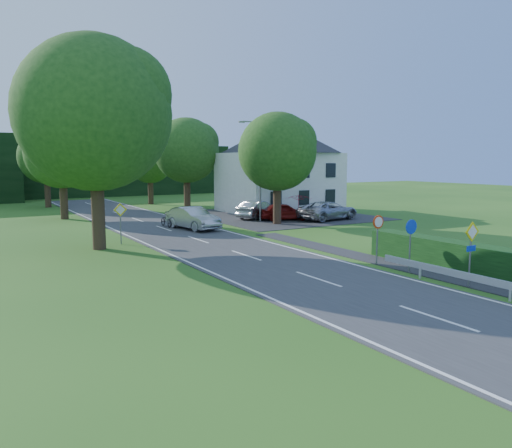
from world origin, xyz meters
TOP-DOWN VIEW (x-y plane):
  - road at (0.00, 20.00)m, footprint 7.00×80.00m
  - parking_pad at (12.00, 33.00)m, footprint 14.00×16.00m
  - line_edge_left at (-3.25, 20.00)m, footprint 0.12×80.00m
  - line_edge_right at (3.25, 20.00)m, footprint 0.12×80.00m
  - line_centre at (0.00, 20.00)m, footprint 0.12×80.00m
  - tree_main at (-6.00, 24.00)m, footprint 9.40×9.40m
  - tree_left_far at (-5.00, 40.00)m, footprint 7.00×7.00m
  - tree_right_far at (7.00, 42.00)m, footprint 7.40×7.40m
  - tree_left_back at (-4.50, 52.00)m, footprint 6.60×6.60m
  - tree_right_back at (6.00, 50.00)m, footprint 6.20×6.20m
  - tree_right_mid at (8.50, 28.00)m, footprint 7.00×7.00m
  - treeline_right at (8.00, 66.00)m, footprint 30.00×5.00m
  - house_white at (14.00, 36.00)m, footprint 10.60×8.40m
  - streetlight at (8.06, 30.00)m, footprint 2.03×0.18m
  - sign_priority_right at (4.30, 7.98)m, footprint 0.78×0.09m
  - sign_roundabout at (4.30, 10.98)m, footprint 0.64×0.08m
  - sign_speed_limit at (4.30, 12.97)m, footprint 0.64×0.11m
  - sign_priority_left at (-4.50, 24.98)m, footprint 0.78×0.09m
  - moving_car at (1.66, 28.55)m, footprint 2.57×5.04m
  - motorcycle at (0.51, 30.79)m, footprint 0.70×1.83m
  - parked_car_red at (10.28, 29.69)m, footprint 4.43×2.88m
  - parked_car_silver_a at (9.08, 31.97)m, footprint 4.70×3.58m
  - parked_car_silver_b at (13.53, 28.00)m, footprint 5.80×3.31m
  - parasol at (11.67, 29.50)m, footprint 2.99×3.02m

SIDE VIEW (x-z plane):
  - road at x=0.00m, z-range 0.00..0.04m
  - parking_pad at x=12.00m, z-range 0.00..0.04m
  - line_edge_left at x=-3.25m, z-range 0.04..0.05m
  - line_edge_right at x=3.25m, z-range 0.04..0.05m
  - line_centre at x=0.00m, z-range 0.04..0.05m
  - motorcycle at x=0.51m, z-range 0.04..0.99m
  - parked_car_red at x=10.28m, z-range 0.04..1.44m
  - parked_car_silver_a at x=9.08m, z-range 0.04..1.52m
  - parked_car_silver_b at x=13.53m, z-range 0.04..1.57m
  - moving_car at x=1.66m, z-range 0.04..1.63m
  - parasol at x=11.67m, z-range 0.04..2.12m
  - sign_roundabout at x=4.30m, z-range 0.49..2.86m
  - sign_priority_left at x=-4.50m, z-range 0.50..2.94m
  - sign_speed_limit at x=4.30m, z-range 0.58..2.95m
  - sign_priority_right at x=4.30m, z-range 0.50..3.09m
  - treeline_right at x=8.00m, z-range 0.00..7.00m
  - tree_right_back at x=6.00m, z-range 0.00..7.56m
  - tree_left_back at x=-4.50m, z-range 0.00..8.07m
  - tree_left_far at x=-5.00m, z-range 0.00..8.58m
  - tree_right_mid at x=8.50m, z-range 0.00..8.58m
  - house_white at x=14.00m, z-range 0.11..8.71m
  - streetlight at x=8.06m, z-range 0.46..8.46m
  - tree_right_far at x=7.00m, z-range 0.00..9.09m
  - tree_main at x=-6.00m, z-range 0.00..11.64m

